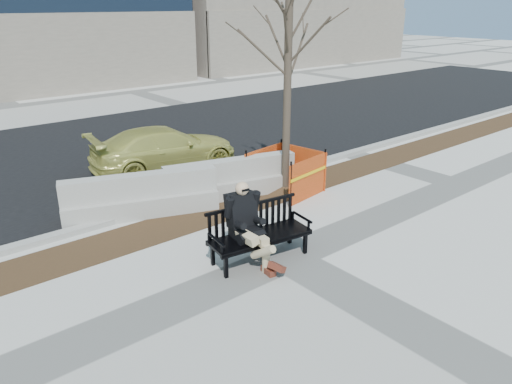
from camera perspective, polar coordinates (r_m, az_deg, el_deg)
ground at (r=9.33m, az=3.49°, el=-7.59°), size 120.00×120.00×0.00m
mulch_strip at (r=11.16m, az=-5.64°, el=-2.58°), size 40.00×1.20×0.02m
asphalt_street at (r=16.39m, az=-18.00°, el=4.30°), size 60.00×10.40×0.01m
curb at (r=11.88m, az=-8.24°, el=-0.89°), size 60.00×0.25×0.12m
bench at (r=9.26m, az=0.47°, el=-7.79°), size 2.05×0.98×1.05m
seated_man at (r=9.17m, az=-1.18°, el=-8.09°), size 0.82×1.20×1.56m
tree_fence at (r=12.44m, az=3.39°, el=0.04°), size 2.55×2.55×5.57m
sedan at (r=14.39m, az=-10.41°, el=2.69°), size 4.38×2.25×1.22m
jersey_barrier_left at (r=11.39m, az=-13.06°, el=-2.57°), size 3.44×1.79×0.98m
jersey_barrier_right at (r=12.17m, az=-2.88°, el=-0.44°), size 3.40×1.50×0.96m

